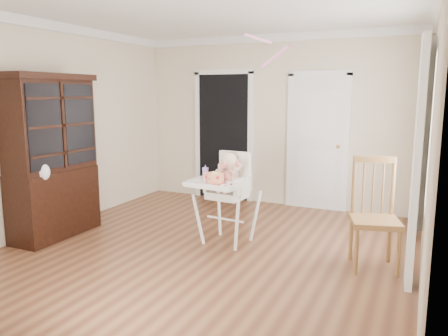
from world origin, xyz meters
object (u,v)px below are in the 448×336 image
at_px(high_chair, 227,187).
at_px(cake, 215,178).
at_px(china_cabinet, 52,157).
at_px(dining_chair, 375,217).
at_px(sippy_cup, 205,173).

height_order(high_chair, cake, high_chair).
xyz_separation_m(cake, china_cabinet, (-2.05, -0.42, 0.18)).
bearing_deg(china_cabinet, cake, 11.53).
xyz_separation_m(cake, dining_chair, (1.73, 0.20, -0.30)).
bearing_deg(dining_chair, high_chair, 161.97).
bearing_deg(high_chair, cake, -92.62).
relative_size(high_chair, dining_chair, 0.98).
xyz_separation_m(sippy_cup, china_cabinet, (-1.84, -0.58, 0.16)).
height_order(sippy_cup, dining_chair, dining_chair).
distance_m(sippy_cup, china_cabinet, 1.94).
distance_m(high_chair, sippy_cup, 0.31).
bearing_deg(cake, dining_chair, 6.48).
bearing_deg(dining_chair, sippy_cup, 164.81).
height_order(china_cabinet, dining_chair, china_cabinet).
bearing_deg(cake, sippy_cup, 141.38).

